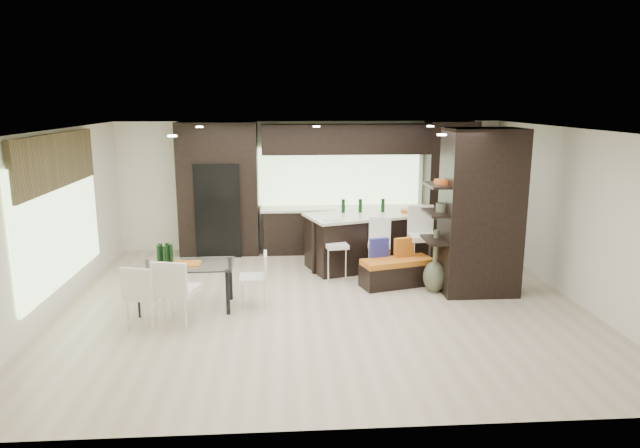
{
  "coord_description": "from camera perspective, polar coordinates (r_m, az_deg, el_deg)",
  "views": [
    {
      "loc": [
        -0.62,
        -8.45,
        3.13
      ],
      "look_at": [
        0.0,
        0.6,
        1.15
      ],
      "focal_mm": 32.0,
      "sensor_mm": 36.0,
      "label": 1
    }
  ],
  "objects": [
    {
      "name": "stone_accent",
      "position": [
        9.31,
        -24.86,
        5.75
      ],
      "size": [
        0.08,
        3.0,
        0.8
      ],
      "primitive_type": "cube",
      "color": "brown",
      "rests_on": "left_wall"
    },
    {
      "name": "stool_left",
      "position": [
        10.08,
        1.65,
        -3.23
      ],
      "size": [
        0.43,
        0.43,
        0.86
      ],
      "primitive_type": "cube",
      "rotation": [
        0.0,
        0.0,
        0.13
      ],
      "color": "white",
      "rests_on": "ground"
    },
    {
      "name": "chair_near",
      "position": [
        8.25,
        -14.02,
        -6.93
      ],
      "size": [
        0.62,
        0.62,
        0.93
      ],
      "primitive_type": "cube",
      "rotation": [
        0.0,
        0.0,
        -0.27
      ],
      "color": "white",
      "rests_on": "ground"
    },
    {
      "name": "floor_vase",
      "position": [
        9.6,
        11.47,
        -3.66
      ],
      "size": [
        0.45,
        0.45,
        1.06
      ],
      "primitive_type": null,
      "rotation": [
        0.0,
        0.0,
        -0.16
      ],
      "color": "#494F39",
      "rests_on": "ground"
    },
    {
      "name": "ceiling",
      "position": [
        8.49,
        0.28,
        9.4
      ],
      "size": [
        8.0,
        7.0,
        0.02
      ],
      "primitive_type": "cube",
      "color": "white",
      "rests_on": "ground"
    },
    {
      "name": "stool_mid",
      "position": [
        10.18,
        5.93,
        -3.09
      ],
      "size": [
        0.46,
        0.46,
        0.88
      ],
      "primitive_type": "cube",
      "rotation": [
        0.0,
        0.0,
        -0.2
      ],
      "color": "white",
      "rests_on": "ground"
    },
    {
      "name": "left_wall",
      "position": [
        9.28,
        -25.2,
        0.06
      ],
      "size": [
        0.02,
        7.0,
        2.7
      ],
      "primitive_type": "cube",
      "color": "silver",
      "rests_on": "ground"
    },
    {
      "name": "refrigerator",
      "position": [
        11.85,
        -10.05,
        1.51
      ],
      "size": [
        0.9,
        0.68,
        1.9
      ],
      "primitive_type": "cube",
      "color": "black",
      "rests_on": "ground"
    },
    {
      "name": "chair_far",
      "position": [
        8.38,
        -17.04,
        -7.1
      ],
      "size": [
        0.57,
        0.57,
        0.85
      ],
      "primitive_type": "cube",
      "rotation": [
        0.0,
        0.0,
        -0.28
      ],
      "color": "white",
      "rests_on": "ground"
    },
    {
      "name": "window_left",
      "position": [
        9.45,
        -24.54,
        0.32
      ],
      "size": [
        0.04,
        3.2,
        1.9
      ],
      "primitive_type": "cube",
      "color": "#B2D199",
      "rests_on": "left_wall"
    },
    {
      "name": "ceiling_spots",
      "position": [
        8.74,
        0.16,
        9.36
      ],
      "size": [
        4.0,
        3.0,
        0.02
      ],
      "primitive_type": "cube",
      "color": "white",
      "rests_on": "ceiling"
    },
    {
      "name": "ground",
      "position": [
        9.04,
        0.26,
        -7.96
      ],
      "size": [
        8.0,
        8.0,
        0.0
      ],
      "primitive_type": "plane",
      "color": "#C5B196",
      "rests_on": "ground"
    },
    {
      "name": "bench",
      "position": [
        9.89,
        7.68,
        -4.81
      ],
      "size": [
        1.31,
        0.79,
        0.47
      ],
      "primitive_type": "cube",
      "rotation": [
        0.0,
        0.0,
        0.28
      ],
      "color": "black",
      "rests_on": "ground"
    },
    {
      "name": "right_wall",
      "position": [
        9.8,
        24.3,
        0.74
      ],
      "size": [
        0.02,
        7.0,
        2.7
      ],
      "primitive_type": "cube",
      "color": "silver",
      "rests_on": "ground"
    },
    {
      "name": "window_back",
      "position": [
        12.08,
        1.92,
        4.78
      ],
      "size": [
        3.4,
        0.04,
        1.2
      ],
      "primitive_type": "cube",
      "color": "#B2D199",
      "rests_on": "back_wall"
    },
    {
      "name": "chair_end",
      "position": [
        8.85,
        -6.69,
        -5.8
      ],
      "size": [
        0.44,
        0.44,
        0.78
      ],
      "primitive_type": "cube",
      "rotation": [
        0.0,
        0.0,
        1.6
      ],
      "color": "white",
      "rests_on": "ground"
    },
    {
      "name": "back_cabinetry",
      "position": [
        11.81,
        1.57,
        3.64
      ],
      "size": [
        6.8,
        0.68,
        2.7
      ],
      "primitive_type": "cube",
      "color": "black",
      "rests_on": "ground"
    },
    {
      "name": "back_wall",
      "position": [
        12.1,
        -0.94,
        3.85
      ],
      "size": [
        8.0,
        0.02,
        2.7
      ],
      "primitive_type": "cube",
      "color": "silver",
      "rests_on": "ground"
    },
    {
      "name": "stool_right",
      "position": [
        10.28,
        10.17,
        -2.59
      ],
      "size": [
        0.47,
        0.47,
        1.04
      ],
      "primitive_type": "cube",
      "rotation": [
        0.0,
        0.0,
        -0.02
      ],
      "color": "white",
      "rests_on": "ground"
    },
    {
      "name": "kitchen_island",
      "position": [
        10.95,
        5.21,
        -1.56
      ],
      "size": [
        2.69,
        1.77,
        1.03
      ],
      "primitive_type": "cube",
      "rotation": [
        0.0,
        0.0,
        0.31
      ],
      "color": "black",
      "rests_on": "ground"
    },
    {
      "name": "dining_table",
      "position": [
        8.98,
        -13.18,
        -6.09
      ],
      "size": [
        1.46,
        0.84,
        0.69
      ],
      "primitive_type": "cube",
      "rotation": [
        0.0,
        0.0,
        0.02
      ],
      "color": "white",
      "rests_on": "ground"
    },
    {
      "name": "partition_column",
      "position": [
        9.59,
        15.78,
        1.14
      ],
      "size": [
        1.2,
        0.8,
        2.7
      ],
      "primitive_type": "cube",
      "color": "black",
      "rests_on": "ground"
    }
  ]
}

